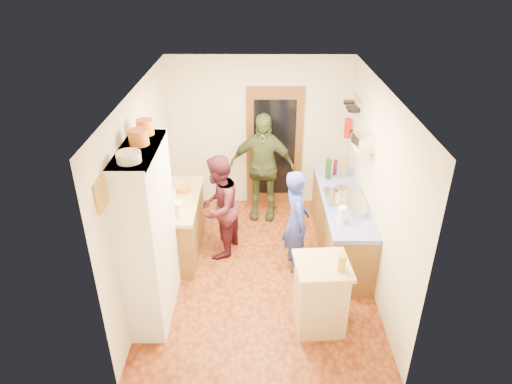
{
  "coord_description": "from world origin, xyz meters",
  "views": [
    {
      "loc": [
        -0.04,
        -5.23,
        4.05
      ],
      "look_at": [
        -0.06,
        0.15,
        1.17
      ],
      "focal_mm": 32.0,
      "sensor_mm": 36.0,
      "label": 1
    }
  ],
  "objects_px": {
    "hutch_body": "(149,235)",
    "person_left": "(222,206)",
    "right_counter_base": "(341,225)",
    "island_base": "(320,297)",
    "person_back": "(263,167)",
    "person_hob": "(299,222)"
  },
  "relations": [
    {
      "from": "hutch_body",
      "to": "island_base",
      "type": "height_order",
      "value": "hutch_body"
    },
    {
      "from": "person_hob",
      "to": "right_counter_base",
      "type": "bearing_deg",
      "value": -66.55
    },
    {
      "from": "right_counter_base",
      "to": "person_left",
      "type": "xyz_separation_m",
      "value": [
        -1.75,
        -0.06,
        0.36
      ]
    },
    {
      "from": "right_counter_base",
      "to": "person_back",
      "type": "xyz_separation_m",
      "value": [
        -1.15,
        0.99,
        0.49
      ]
    },
    {
      "from": "hutch_body",
      "to": "island_base",
      "type": "xyz_separation_m",
      "value": [
        2.0,
        -0.28,
        -0.67
      ]
    },
    {
      "from": "person_hob",
      "to": "person_back",
      "type": "xyz_separation_m",
      "value": [
        -0.48,
        1.42,
        0.16
      ]
    },
    {
      "from": "right_counter_base",
      "to": "person_back",
      "type": "height_order",
      "value": "person_back"
    },
    {
      "from": "right_counter_base",
      "to": "island_base",
      "type": "relative_size",
      "value": 2.56
    },
    {
      "from": "right_counter_base",
      "to": "person_hob",
      "type": "relative_size",
      "value": 1.46
    },
    {
      "from": "person_left",
      "to": "person_back",
      "type": "relative_size",
      "value": 0.86
    },
    {
      "from": "person_back",
      "to": "hutch_body",
      "type": "bearing_deg",
      "value": -112.52
    },
    {
      "from": "hutch_body",
      "to": "person_back",
      "type": "height_order",
      "value": "hutch_body"
    },
    {
      "from": "person_hob",
      "to": "hutch_body",
      "type": "bearing_deg",
      "value": 106.05
    },
    {
      "from": "hutch_body",
      "to": "person_left",
      "type": "height_order",
      "value": "hutch_body"
    },
    {
      "from": "person_hob",
      "to": "person_back",
      "type": "bearing_deg",
      "value": 9.18
    },
    {
      "from": "right_counter_base",
      "to": "person_back",
      "type": "relative_size",
      "value": 1.21
    },
    {
      "from": "person_hob",
      "to": "person_left",
      "type": "relative_size",
      "value": 0.96
    },
    {
      "from": "right_counter_base",
      "to": "person_left",
      "type": "bearing_deg",
      "value": -177.91
    },
    {
      "from": "island_base",
      "to": "person_left",
      "type": "distance_m",
      "value": 2.0
    },
    {
      "from": "hutch_body",
      "to": "person_hob",
      "type": "height_order",
      "value": "hutch_body"
    },
    {
      "from": "hutch_body",
      "to": "person_left",
      "type": "distance_m",
      "value": 1.48
    },
    {
      "from": "person_left",
      "to": "person_hob",
      "type": "bearing_deg",
      "value": 87.96
    }
  ]
}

